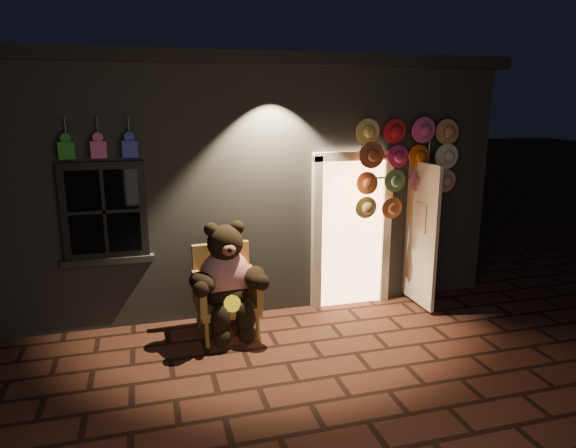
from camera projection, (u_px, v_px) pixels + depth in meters
name	position (u px, v px, depth m)	size (l,w,h in m)	color
ground	(287.00, 363.00, 5.74)	(60.00, 60.00, 0.00)	#522C1F
shop_building	(226.00, 166.00, 9.07)	(7.30, 5.95, 3.51)	slate
wicker_armchair	(225.00, 290.00, 6.41)	(0.80, 0.72, 1.10)	#B38F45
teddy_bear	(227.00, 280.00, 6.24)	(1.03, 0.81, 1.41)	red
hat_rack	(405.00, 165.00, 7.01)	(1.48, 0.22, 2.62)	#59595E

